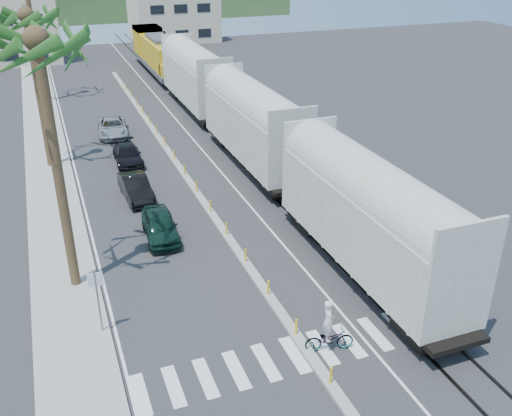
{
  "coord_description": "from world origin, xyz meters",
  "views": [
    {
      "loc": [
        -8.09,
        -17.73,
        14.81
      ],
      "look_at": [
        1.27,
        6.89,
        2.0
      ],
      "focal_mm": 40.0,
      "sensor_mm": 36.0,
      "label": 1
    }
  ],
  "objects": [
    {
      "name": "crosswalk",
      "position": [
        0.0,
        -2.0,
        0.01
      ],
      "size": [
        14.0,
        2.2,
        0.01
      ],
      "primitive_type": "cube",
      "color": "silver",
      "rests_on": "ground"
    },
    {
      "name": "car_third",
      "position": [
        -3.15,
        20.69,
        0.64
      ],
      "size": [
        2.0,
        4.49,
        1.28
      ],
      "primitive_type": "imported",
      "rotation": [
        0.0,
        0.0,
        -0.02
      ],
      "color": "black",
      "rests_on": "ground"
    },
    {
      "name": "lane_markings",
      "position": [
        -2.15,
        25.0,
        0.0
      ],
      "size": [
        9.42,
        90.0,
        0.01
      ],
      "color": "silver",
      "rests_on": "ground"
    },
    {
      "name": "car_rear",
      "position": [
        -3.25,
        27.46,
        0.67
      ],
      "size": [
        3.11,
        5.24,
        1.34
      ],
      "primitive_type": "imported",
      "rotation": [
        0.0,
        0.0,
        -0.09
      ],
      "color": "#A6A8AB",
      "rests_on": "ground"
    },
    {
      "name": "freight_train",
      "position": [
        5.0,
        22.89,
        2.91
      ],
      "size": [
        3.0,
        60.94,
        5.85
      ],
      "color": "#AAA99C",
      "rests_on": "ground"
    },
    {
      "name": "cyclist",
      "position": [
        0.86,
        -2.18,
        0.73
      ],
      "size": [
        1.47,
        2.21,
        2.32
      ],
      "rotation": [
        0.0,
        0.0,
        1.36
      ],
      "color": "#9EA0A5",
      "rests_on": "ground"
    },
    {
      "name": "ground",
      "position": [
        0.0,
        0.0,
        0.0
      ],
      "size": [
        140.0,
        140.0,
        0.0
      ],
      "primitive_type": "plane",
      "color": "#28282B",
      "rests_on": "ground"
    },
    {
      "name": "street_sign",
      "position": [
        -7.3,
        2.0,
        1.97
      ],
      "size": [
        0.6,
        0.08,
        3.0
      ],
      "color": "slate",
      "rests_on": "ground"
    },
    {
      "name": "sidewalk",
      "position": [
        -8.5,
        25.0,
        0.07
      ],
      "size": [
        3.0,
        90.0,
        0.15
      ],
      "primitive_type": "cube",
      "color": "gray",
      "rests_on": "ground"
    },
    {
      "name": "car_lead",
      "position": [
        -3.33,
        9.16,
        0.72
      ],
      "size": [
        2.18,
        4.4,
        1.43
      ],
      "primitive_type": "imported",
      "rotation": [
        0.0,
        0.0,
        -0.06
      ],
      "color": "black",
      "rests_on": "ground"
    },
    {
      "name": "palm_trees",
      "position": [
        -8.1,
        22.7,
        10.81
      ],
      "size": [
        3.5,
        37.2,
        13.75
      ],
      "color": "brown",
      "rests_on": "ground"
    },
    {
      "name": "car_second",
      "position": [
        -3.65,
        14.69,
        0.7
      ],
      "size": [
        1.91,
        4.41,
        1.4
      ],
      "primitive_type": "imported",
      "rotation": [
        0.0,
        0.0,
        0.05
      ],
      "color": "black",
      "rests_on": "ground"
    },
    {
      "name": "median",
      "position": [
        0.0,
        19.96,
        0.09
      ],
      "size": [
        0.45,
        60.0,
        0.85
      ],
      "color": "gray",
      "rests_on": "ground"
    },
    {
      "name": "rails",
      "position": [
        5.0,
        28.0,
        0.03
      ],
      "size": [
        1.56,
        100.0,
        0.06
      ],
      "color": "black",
      "rests_on": "ground"
    },
    {
      "name": "buildings",
      "position": [
        -6.41,
        71.66,
        4.36
      ],
      "size": [
        38.0,
        27.0,
        10.0
      ],
      "color": "beige",
      "rests_on": "ground"
    }
  ]
}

